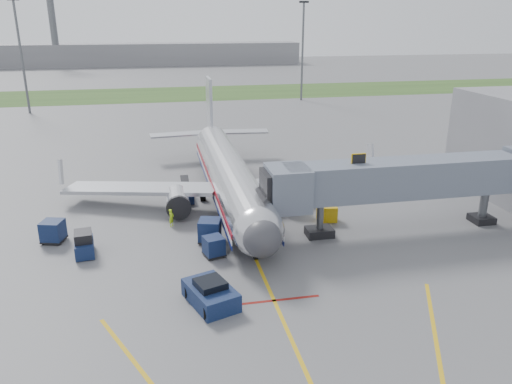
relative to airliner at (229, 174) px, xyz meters
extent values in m
plane|color=#565659|center=(0.00, -15.25, -2.65)|extent=(400.00, 400.00, 0.00)
cube|color=#2D4C1E|center=(0.00, 74.75, -2.64)|extent=(300.00, 25.00, 0.01)
cube|color=gold|center=(0.00, -17.25, -2.64)|extent=(0.25, 50.00, 0.01)
cube|color=maroon|center=(0.00, -19.25, -2.64)|extent=(6.00, 0.25, 0.01)
cylinder|color=silver|center=(0.00, -0.25, 0.05)|extent=(3.80, 28.00, 3.80)
sphere|color=silver|center=(0.00, -14.25, 0.05)|extent=(3.80, 3.80, 3.80)
sphere|color=#38383D|center=(0.00, -15.55, 0.05)|extent=(2.74, 2.74, 2.74)
cube|color=black|center=(0.00, -14.65, 0.60)|extent=(2.20, 1.20, 0.55)
cone|color=silver|center=(0.00, 16.25, 0.05)|extent=(3.80, 5.00, 3.80)
cube|color=#B7BAC1|center=(0.00, 15.75, 4.05)|extent=(0.35, 4.20, 7.00)
cube|color=#B7BAC1|center=(-8.50, -0.25, -0.85)|extent=(15.10, 8.59, 1.13)
cube|color=#B7BAC1|center=(8.50, -0.25, -0.85)|extent=(15.10, 8.59, 1.13)
cylinder|color=silver|center=(-5.20, -3.25, -1.30)|extent=(2.10, 3.60, 2.10)
cylinder|color=silver|center=(5.20, -3.25, -1.30)|extent=(2.10, 3.60, 2.10)
cube|color=maroon|center=(1.92, -0.25, -0.30)|extent=(0.05, 28.00, 0.45)
cube|color=navy|center=(1.92, -0.25, -1.20)|extent=(0.05, 28.00, 0.35)
cylinder|color=black|center=(0.00, -13.25, -2.35)|extent=(0.28, 0.70, 0.70)
cylinder|color=black|center=(-2.60, 0.25, -2.20)|extent=(0.50, 1.00, 1.00)
cylinder|color=black|center=(2.60, 0.25, -2.20)|extent=(0.50, 1.00, 1.00)
cube|color=slate|center=(13.00, -10.25, 1.95)|extent=(20.00, 3.00, 3.00)
cube|color=slate|center=(3.20, -10.25, 1.75)|extent=(3.20, 3.60, 3.40)
cube|color=black|center=(2.00, -10.25, 1.75)|extent=(1.60, 3.00, 2.80)
cube|color=#D09E0C|center=(9.00, -10.25, 3.75)|extent=(1.20, 0.15, 1.00)
cylinder|color=#595B60|center=(6.00, -10.25, -1.10)|extent=(0.56, 0.56, 3.10)
cube|color=black|center=(6.00, -10.25, -2.30)|extent=(2.20, 1.60, 0.70)
cylinder|color=#595B60|center=(21.00, -10.25, -1.10)|extent=(0.70, 0.70, 3.10)
cube|color=black|center=(21.00, -10.25, -2.35)|extent=(1.80, 1.80, 0.60)
cylinder|color=#595B60|center=(-30.00, 54.75, 7.35)|extent=(0.44, 0.44, 20.00)
cylinder|color=#595B60|center=(25.00, 59.75, 7.35)|extent=(0.44, 0.44, 20.00)
cube|color=black|center=(25.00, 59.75, 17.55)|extent=(2.00, 0.40, 0.40)
cube|color=slate|center=(-10.00, 154.75, 1.35)|extent=(120.00, 14.00, 8.00)
cylinder|color=#595B60|center=(-40.00, 149.75, 11.35)|extent=(2.40, 2.40, 28.00)
cube|color=#0C1D37|center=(-4.00, -18.75, -2.05)|extent=(3.53, 4.44, 1.18)
cube|color=black|center=(-4.00, -18.75, -1.30)|extent=(2.20, 2.20, 0.54)
cylinder|color=black|center=(-4.45, -20.39, -2.21)|extent=(0.51, 0.89, 0.86)
cylinder|color=black|center=(-2.62, -19.74, -2.21)|extent=(0.51, 0.89, 0.86)
cylinder|color=black|center=(-5.38, -17.75, -2.21)|extent=(0.51, 0.89, 0.86)
cylinder|color=black|center=(-3.56, -17.11, -2.21)|extent=(0.51, 0.89, 0.86)
cube|color=#0C1D37|center=(-12.63, -9.90, -2.06)|extent=(1.69, 2.80, 1.06)
cube|color=black|center=(-12.63, -9.90, -1.16)|extent=(1.47, 1.84, 0.74)
cylinder|color=black|center=(-13.04, -10.91, -2.38)|extent=(0.30, 0.55, 0.53)
cylinder|color=black|center=(-11.99, -10.78, -2.38)|extent=(0.30, 0.55, 0.53)
cylinder|color=black|center=(-13.27, -9.02, -2.38)|extent=(0.30, 0.55, 0.53)
cylinder|color=black|center=(-12.22, -8.89, -2.38)|extent=(0.30, 0.55, 0.53)
cube|color=#0C1D37|center=(-3.00, -12.17, -1.79)|extent=(1.73, 1.73, 1.40)
cube|color=black|center=(-3.00, -12.17, -2.48)|extent=(1.79, 1.79, 0.11)
cylinder|color=black|center=(-3.37, -12.84, -2.52)|extent=(0.26, 0.30, 0.25)
cylinder|color=black|center=(-2.33, -12.54, -2.52)|extent=(0.26, 0.30, 0.25)
cylinder|color=black|center=(-3.67, -11.80, -2.52)|extent=(0.26, 0.30, 0.25)
cylinder|color=black|center=(-2.63, -11.50, -2.52)|extent=(0.26, 0.30, 0.25)
cube|color=#0C1D37|center=(-15.35, -7.05, -1.66)|extent=(1.98, 1.98, 1.61)
cube|color=black|center=(-15.35, -7.05, -2.46)|extent=(2.04, 2.04, 0.12)
cylinder|color=black|center=(-16.11, -7.48, -2.50)|extent=(0.30, 0.34, 0.29)
cylinder|color=black|center=(-14.92, -7.81, -2.50)|extent=(0.30, 0.34, 0.29)
cylinder|color=black|center=(-15.78, -6.28, -2.50)|extent=(0.30, 0.34, 0.29)
cylinder|color=black|center=(-14.58, -6.62, -2.50)|extent=(0.30, 0.34, 0.29)
cube|color=#0C1D37|center=(-3.00, -9.53, -1.61)|extent=(2.07, 2.07, 1.68)
cube|color=black|center=(-3.00, -9.53, -2.45)|extent=(2.13, 2.13, 0.13)
cylinder|color=black|center=(-3.80, -9.99, -2.49)|extent=(0.31, 0.36, 0.30)
cylinder|color=black|center=(-2.54, -10.34, -2.49)|extent=(0.31, 0.36, 0.30)
cylinder|color=black|center=(-3.46, -8.73, -2.49)|extent=(0.31, 0.36, 0.30)
cylinder|color=black|center=(-2.20, -9.08, -2.49)|extent=(0.31, 0.36, 0.30)
cube|color=#0C1D37|center=(-4.17, 0.75, -2.24)|extent=(1.31, 3.25, 0.81)
cube|color=black|center=(-4.17, 1.20, -1.39)|extent=(0.87, 3.63, 1.27)
cylinder|color=black|center=(-4.60, -0.42, -2.39)|extent=(0.21, 0.51, 0.50)
cylinder|color=black|center=(-3.70, -0.41, -2.39)|extent=(0.21, 0.51, 0.50)
cylinder|color=black|center=(-4.63, 1.91, -2.39)|extent=(0.21, 0.51, 0.50)
cylinder|color=black|center=(-3.74, 1.93, -2.39)|extent=(0.21, 0.51, 0.50)
cube|color=#D09E0C|center=(7.68, -7.25, -1.96)|extent=(1.88, 1.41, 1.38)
cylinder|color=black|center=(7.11, -7.16, -2.47)|extent=(0.28, 0.38, 0.34)
cylinder|color=black|center=(8.24, -7.34, -2.47)|extent=(0.28, 0.38, 0.34)
imported|color=#B3E81B|center=(-5.91, -5.68, -1.86)|extent=(0.61, 0.68, 1.56)
camera|label=1|loc=(-6.67, -46.25, 14.44)|focal=35.00mm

